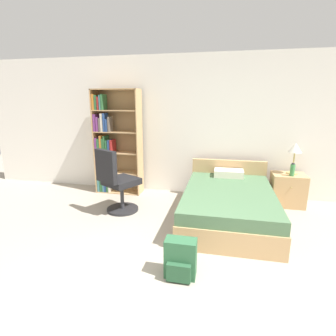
{
  "coord_description": "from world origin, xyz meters",
  "views": [
    {
      "loc": [
        0.45,
        -1.75,
        1.76
      ],
      "look_at": [
        -0.34,
        1.98,
        0.79
      ],
      "focal_mm": 28.0,
      "sensor_mm": 36.0,
      "label": 1
    }
  ],
  "objects_px": {
    "nightstand": "(288,190)",
    "backpack_green": "(180,259)",
    "bookshelf": "(112,143)",
    "bed": "(228,203)",
    "office_chair": "(117,183)",
    "table_lamp": "(295,150)",
    "water_bottle": "(292,170)"
  },
  "relations": [
    {
      "from": "bed",
      "to": "table_lamp",
      "type": "relative_size",
      "value": 3.76
    },
    {
      "from": "bed",
      "to": "office_chair",
      "type": "height_order",
      "value": "office_chair"
    },
    {
      "from": "bookshelf",
      "to": "office_chair",
      "type": "xyz_separation_m",
      "value": [
        0.48,
        -0.95,
        -0.48
      ]
    },
    {
      "from": "table_lamp",
      "to": "nightstand",
      "type": "bearing_deg",
      "value": -143.78
    },
    {
      "from": "water_bottle",
      "to": "backpack_green",
      "type": "height_order",
      "value": "water_bottle"
    },
    {
      "from": "bed",
      "to": "backpack_green",
      "type": "distance_m",
      "value": 1.62
    },
    {
      "from": "nightstand",
      "to": "backpack_green",
      "type": "xyz_separation_m",
      "value": [
        -1.5,
        -2.31,
        -0.08
      ]
    },
    {
      "from": "table_lamp",
      "to": "backpack_green",
      "type": "relative_size",
      "value": 1.3
    },
    {
      "from": "bookshelf",
      "to": "backpack_green",
      "type": "xyz_separation_m",
      "value": [
        1.74,
        -2.35,
        -0.79
      ]
    },
    {
      "from": "office_chair",
      "to": "water_bottle",
      "type": "xyz_separation_m",
      "value": [
        2.78,
        0.8,
        0.16
      ]
    },
    {
      "from": "bookshelf",
      "to": "backpack_green",
      "type": "bearing_deg",
      "value": -53.51
    },
    {
      "from": "bed",
      "to": "backpack_green",
      "type": "relative_size",
      "value": 4.88
    },
    {
      "from": "bookshelf",
      "to": "water_bottle",
      "type": "height_order",
      "value": "bookshelf"
    },
    {
      "from": "office_chair",
      "to": "bookshelf",
      "type": "bearing_deg",
      "value": 116.57
    },
    {
      "from": "nightstand",
      "to": "office_chair",
      "type": "bearing_deg",
      "value": -161.86
    },
    {
      "from": "nightstand",
      "to": "backpack_green",
      "type": "height_order",
      "value": "nightstand"
    },
    {
      "from": "backpack_green",
      "to": "nightstand",
      "type": "bearing_deg",
      "value": 56.91
    },
    {
      "from": "bookshelf",
      "to": "table_lamp",
      "type": "distance_m",
      "value": 3.29
    },
    {
      "from": "bookshelf",
      "to": "backpack_green",
      "type": "relative_size",
      "value": 4.81
    },
    {
      "from": "bookshelf",
      "to": "nightstand",
      "type": "xyz_separation_m",
      "value": [
        3.24,
        -0.05,
        -0.7
      ]
    },
    {
      "from": "backpack_green",
      "to": "bookshelf",
      "type": "bearing_deg",
      "value": 126.49
    },
    {
      "from": "bookshelf",
      "to": "backpack_green",
      "type": "height_order",
      "value": "bookshelf"
    },
    {
      "from": "office_chair",
      "to": "backpack_green",
      "type": "height_order",
      "value": "office_chair"
    },
    {
      "from": "bed",
      "to": "office_chair",
      "type": "distance_m",
      "value": 1.78
    },
    {
      "from": "nightstand",
      "to": "backpack_green",
      "type": "distance_m",
      "value": 2.75
    },
    {
      "from": "table_lamp",
      "to": "bookshelf",
      "type": "bearing_deg",
      "value": 179.87
    },
    {
      "from": "bed",
      "to": "table_lamp",
      "type": "bearing_deg",
      "value": 36.98
    },
    {
      "from": "office_chair",
      "to": "bed",
      "type": "bearing_deg",
      "value": 4.67
    },
    {
      "from": "bed",
      "to": "nightstand",
      "type": "distance_m",
      "value": 1.27
    },
    {
      "from": "bed",
      "to": "office_chair",
      "type": "xyz_separation_m",
      "value": [
        -1.75,
        -0.14,
        0.25
      ]
    },
    {
      "from": "bookshelf",
      "to": "nightstand",
      "type": "relative_size",
      "value": 3.56
    },
    {
      "from": "office_chair",
      "to": "table_lamp",
      "type": "distance_m",
      "value": 3.01
    }
  ]
}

